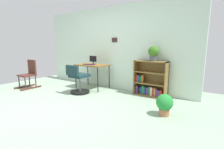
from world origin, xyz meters
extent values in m
plane|color=#8EA790|center=(0.00, 0.00, 0.00)|extent=(6.24, 6.24, 0.00)
cube|color=silver|center=(0.00, 2.15, 1.21)|extent=(5.20, 0.10, 2.41)
cube|color=#36251F|center=(0.20, 2.09, 1.45)|extent=(0.17, 0.02, 0.13)
cube|color=brown|center=(-0.32, 1.66, 0.71)|extent=(0.95, 0.62, 0.03)
cylinder|color=black|center=(-0.75, 1.39, 0.35)|extent=(0.03, 0.03, 0.70)
cylinder|color=black|center=(0.12, 1.39, 0.35)|extent=(0.03, 0.03, 0.70)
cylinder|color=black|center=(-0.75, 1.93, 0.35)|extent=(0.03, 0.03, 0.70)
cylinder|color=black|center=(0.12, 1.93, 0.35)|extent=(0.03, 0.03, 0.70)
cylinder|color=#262628|center=(-0.31, 1.71, 0.74)|extent=(0.17, 0.17, 0.01)
cylinder|color=#262628|center=(-0.31, 1.71, 0.77)|extent=(0.03, 0.03, 0.07)
cube|color=black|center=(-0.31, 1.70, 0.89)|extent=(0.25, 0.02, 0.17)
cube|color=#321937|center=(-0.33, 1.54, 0.74)|extent=(0.35, 0.12, 0.02)
cylinder|color=black|center=(-0.25, 1.07, 0.03)|extent=(0.52, 0.52, 0.05)
cylinder|color=slate|center=(-0.25, 1.07, 0.25)|extent=(0.05, 0.05, 0.39)
cube|color=#1A3236|center=(-0.25, 1.07, 0.48)|extent=(0.44, 0.44, 0.08)
cube|color=#1A3236|center=(-0.25, 0.82, 0.66)|extent=(0.42, 0.07, 0.26)
cube|color=#4F271F|center=(-2.12, 0.52, 0.02)|extent=(0.04, 0.64, 0.04)
cube|color=#4F271F|center=(-1.76, 0.52, 0.02)|extent=(0.04, 0.64, 0.04)
cylinder|color=#4F271F|center=(-2.12, 0.36, 0.21)|extent=(0.03, 0.03, 0.34)
cylinder|color=#4F271F|center=(-1.76, 0.36, 0.21)|extent=(0.03, 0.03, 0.34)
cylinder|color=#4F271F|center=(-2.12, 0.68, 0.21)|extent=(0.03, 0.03, 0.34)
cylinder|color=#4F271F|center=(-1.76, 0.68, 0.21)|extent=(0.03, 0.03, 0.34)
cube|color=#4F271F|center=(-1.94, 0.52, 0.40)|extent=(0.42, 0.40, 0.04)
cube|color=#4F271F|center=(-1.94, 0.70, 0.64)|extent=(0.40, 0.04, 0.43)
cube|color=olive|center=(1.02, 1.92, 0.45)|extent=(0.02, 0.30, 0.91)
cube|color=olive|center=(1.84, 1.92, 0.45)|extent=(0.02, 0.30, 0.91)
cube|color=olive|center=(1.43, 1.92, 0.90)|extent=(0.84, 0.30, 0.02)
cube|color=olive|center=(1.43, 1.92, 0.01)|extent=(0.84, 0.30, 0.02)
cube|color=olive|center=(1.43, 2.06, 0.45)|extent=(0.84, 0.02, 0.91)
cube|color=olive|center=(1.43, 1.92, 0.33)|extent=(0.79, 0.28, 0.02)
cube|color=olive|center=(1.43, 1.92, 0.62)|extent=(0.79, 0.28, 0.02)
cube|color=#593372|center=(1.08, 1.91, 0.12)|extent=(0.07, 0.12, 0.19)
cube|color=black|center=(1.14, 1.91, 0.10)|extent=(0.05, 0.11, 0.15)
cube|color=#1E478C|center=(1.19, 1.91, 0.11)|extent=(0.05, 0.10, 0.18)
cube|color=#237238|center=(1.26, 1.91, 0.13)|extent=(0.06, 0.11, 0.22)
cube|color=#1E478C|center=(1.31, 1.91, 0.12)|extent=(0.04, 0.10, 0.19)
cube|color=#593372|center=(1.37, 1.91, 0.12)|extent=(0.06, 0.10, 0.19)
cube|color=#237238|center=(1.43, 1.91, 0.13)|extent=(0.05, 0.09, 0.22)
cube|color=beige|center=(1.48, 1.91, 0.13)|extent=(0.05, 0.12, 0.22)
cube|color=#B22D28|center=(1.53, 1.91, 0.13)|extent=(0.04, 0.10, 0.21)
cube|color=#B79323|center=(1.57, 1.91, 0.13)|extent=(0.03, 0.10, 0.20)
cube|color=#593372|center=(1.61, 1.91, 0.12)|extent=(0.04, 0.10, 0.20)
cube|color=#593372|center=(1.66, 1.91, 0.10)|extent=(0.05, 0.12, 0.16)
cube|color=#B22D28|center=(1.73, 1.91, 0.11)|extent=(0.06, 0.11, 0.17)
cube|color=#B22D28|center=(1.07, 1.91, 0.43)|extent=(0.06, 0.13, 0.17)
cube|color=#1E478C|center=(1.13, 1.91, 0.43)|extent=(0.04, 0.12, 0.17)
cube|color=#237238|center=(1.18, 1.91, 0.42)|extent=(0.03, 0.10, 0.16)
cube|color=#99591E|center=(1.23, 1.91, 0.43)|extent=(0.05, 0.09, 0.19)
cylinder|color=#474C51|center=(1.48, 1.90, 0.97)|extent=(0.16, 0.16, 0.13)
sphere|color=#35681D|center=(1.48, 1.90, 1.15)|extent=(0.26, 0.26, 0.26)
cylinder|color=#9E6642|center=(2.12, 0.90, 0.07)|extent=(0.19, 0.19, 0.13)
sphere|color=#238834|center=(2.12, 0.90, 0.26)|extent=(0.31, 0.31, 0.31)
camera|label=1|loc=(2.99, -2.06, 1.30)|focal=26.59mm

